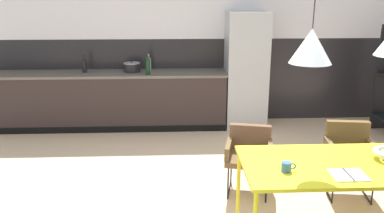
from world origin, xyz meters
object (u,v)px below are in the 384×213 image
(armchair_far_side, at_px, (249,150))
(bottle_vinegar_dark, at_px, (148,66))
(refrigerator_column, at_px, (246,70))
(cooking_pot, at_px, (132,67))
(armchair_facing_counter, at_px, (349,148))
(bottle_spice_small, at_px, (149,64))
(bottle_wine_green, at_px, (84,66))
(mug_short_terracotta, at_px, (287,167))
(pendant_lamp_over_table_near, at_px, (311,46))
(open_book, at_px, (348,175))
(dining_table, at_px, (340,168))

(armchair_far_side, relative_size, bottle_vinegar_dark, 2.47)
(refrigerator_column, xyz_separation_m, cooking_pot, (-1.82, 0.04, 0.06))
(armchair_facing_counter, relative_size, bottle_spice_small, 3.03)
(cooking_pot, bearing_deg, bottle_wine_green, -179.07)
(mug_short_terracotta, bearing_deg, armchair_far_side, 94.82)
(pendant_lamp_over_table_near, bearing_deg, mug_short_terracotta, -139.71)
(open_book, bearing_deg, dining_table, 81.95)
(refrigerator_column, relative_size, mug_short_terracotta, 15.30)
(dining_table, relative_size, mug_short_terracotta, 13.87)
(refrigerator_column, distance_m, open_book, 3.43)
(refrigerator_column, xyz_separation_m, pendant_lamp_over_table_near, (-0.08, -3.18, 0.80))
(armchair_far_side, bearing_deg, refrigerator_column, -85.57)
(armchair_facing_counter, xyz_separation_m, cooking_pot, (-2.54, 2.38, 0.46))
(bottle_vinegar_dark, bearing_deg, armchair_far_side, -59.54)
(armchair_far_side, bearing_deg, armchair_facing_counter, -172.49)
(bottle_wine_green, bearing_deg, cooking_pot, 0.93)
(armchair_facing_counter, distance_m, mug_short_terracotta, 1.40)
(refrigerator_column, height_order, armchair_far_side, refrigerator_column)
(dining_table, height_order, armchair_facing_counter, armchair_facing_counter)
(dining_table, xyz_separation_m, bottle_vinegar_dark, (-1.80, 3.00, 0.34))
(open_book, bearing_deg, refrigerator_column, 93.67)
(dining_table, bearing_deg, open_book, -98.05)
(armchair_far_side, relative_size, pendant_lamp_over_table_near, 0.63)
(cooking_pot, bearing_deg, armchair_facing_counter, -43.10)
(armchair_facing_counter, bearing_deg, bottle_spice_small, -40.76)
(refrigerator_column, relative_size, bottle_spice_small, 7.18)
(open_book, xyz_separation_m, mug_short_terracotta, (-0.47, 0.10, 0.03))
(refrigerator_column, distance_m, dining_table, 3.20)
(bottle_wine_green, xyz_separation_m, pendant_lamp_over_table_near, (2.48, -3.20, 0.71))
(pendant_lamp_over_table_near, bearing_deg, refrigerator_column, 88.55)
(dining_table, distance_m, bottle_spice_small, 3.86)
(bottle_spice_small, bearing_deg, cooking_pot, -144.95)
(mug_short_terracotta, relative_size, bottle_spice_small, 0.47)
(dining_table, distance_m, cooking_pot, 3.84)
(dining_table, relative_size, bottle_vinegar_dark, 5.77)
(armchair_facing_counter, height_order, pendant_lamp_over_table_near, pendant_lamp_over_table_near)
(armchair_far_side, distance_m, pendant_lamp_over_table_near, 1.58)
(dining_table, xyz_separation_m, open_book, (-0.03, -0.24, 0.05))
(refrigerator_column, bearing_deg, bottle_vinegar_dark, -173.61)
(pendant_lamp_over_table_near, bearing_deg, dining_table, -0.34)
(armchair_facing_counter, xyz_separation_m, bottle_vinegar_dark, (-2.27, 2.16, 0.51))
(open_book, height_order, pendant_lamp_over_table_near, pendant_lamp_over_table_near)
(armchair_far_side, xyz_separation_m, pendant_lamp_over_table_near, (0.26, -0.94, 1.25))
(armchair_far_side, height_order, bottle_vinegar_dark, bottle_vinegar_dark)
(refrigerator_column, relative_size, armchair_far_side, 2.57)
(pendant_lamp_over_table_near, bearing_deg, bottle_vinegar_dark, 116.09)
(refrigerator_column, bearing_deg, mug_short_terracotta, -94.27)
(armchair_facing_counter, bearing_deg, refrigerator_column, -65.41)
(refrigerator_column, xyz_separation_m, bottle_spice_small, (-1.56, 0.22, 0.08))
(mug_short_terracotta, bearing_deg, armchair_facing_counter, 45.38)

